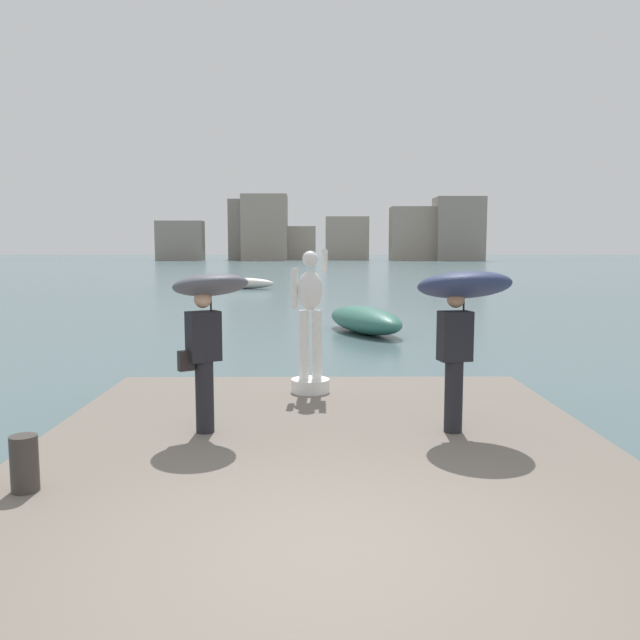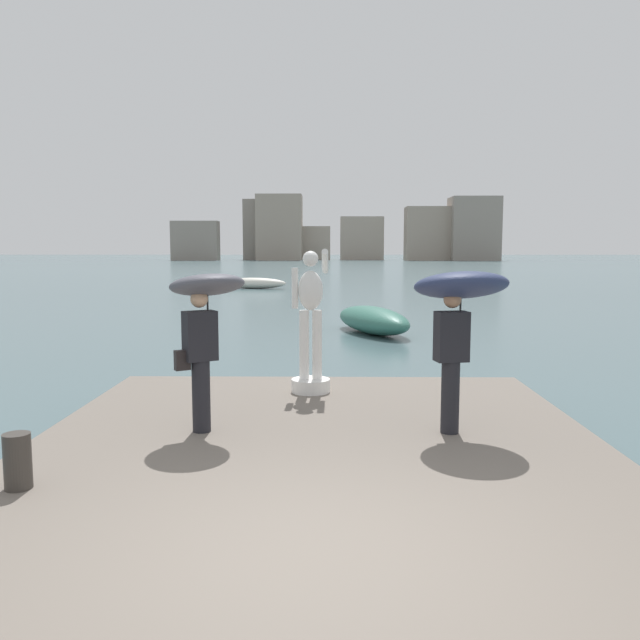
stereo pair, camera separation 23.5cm
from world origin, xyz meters
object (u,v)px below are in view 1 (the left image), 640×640
object	(u,v)px
mooring_bollard	(24,464)
boat_mid	(242,283)
boat_near	(365,320)
statue_white_figure	(310,334)
onlooker_right	(462,301)
onlooker_left	(208,310)

from	to	relation	value
mooring_bollard	boat_mid	bearing A→B (deg)	93.21
boat_near	boat_mid	world-z (taller)	boat_near
boat_near	boat_mid	distance (m)	22.67
mooring_bollard	boat_near	xyz separation A→B (m)	(4.22, 14.08, -0.25)
statue_white_figure	boat_near	xyz separation A→B (m)	(1.62, 9.96, -0.90)
statue_white_figure	onlooker_right	bearing A→B (deg)	-49.71
boat_mid	mooring_bollard	bearing A→B (deg)	-86.79
onlooker_right	boat_mid	xyz separation A→B (m)	(-6.46, 33.93, -1.65)
onlooker_left	onlooker_right	size ratio (longest dim) A/B	0.98
onlooker_left	mooring_bollard	world-z (taller)	onlooker_left
onlooker_right	boat_mid	size ratio (longest dim) A/B	0.47
mooring_bollard	boat_near	distance (m)	14.70
statue_white_figure	boat_mid	world-z (taller)	statue_white_figure
boat_near	boat_mid	size ratio (longest dim) A/B	0.99
onlooker_left	mooring_bollard	xyz separation A→B (m)	(-1.39, -1.97, -1.22)
mooring_bollard	boat_mid	world-z (taller)	mooring_bollard
onlooker_right	mooring_bollard	xyz separation A→B (m)	(-4.45, -1.95, -1.34)
onlooker_left	boat_mid	xyz separation A→B (m)	(-3.40, 33.90, -1.53)
statue_white_figure	mooring_bollard	bearing A→B (deg)	-122.31
onlooker_left	onlooker_right	world-z (taller)	onlooker_right
statue_white_figure	onlooker_left	world-z (taller)	statue_white_figure
statue_white_figure	boat_mid	distance (m)	32.10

